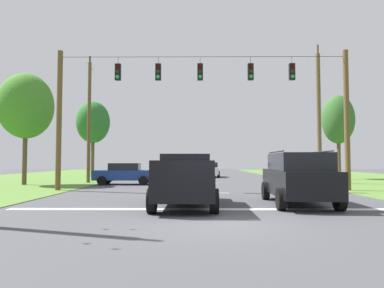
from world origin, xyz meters
TOP-DOWN VIEW (x-y plane):
  - ground_plane at (0.00, 0.00)m, footprint 120.00×120.00m
  - stop_bar_stripe at (0.00, 2.47)m, footprint 14.16×0.45m
  - lane_dash_0 at (0.00, 8.47)m, footprint 2.50×0.15m
  - lane_dash_1 at (0.00, 16.38)m, footprint 2.50×0.15m
  - lane_dash_2 at (0.00, 21.57)m, footprint 2.50×0.15m
  - lane_dash_3 at (0.00, 31.20)m, footprint 2.50×0.15m
  - overhead_signal_span at (-0.09, 9.88)m, footprint 16.76×0.31m
  - pickup_truck at (-0.91, 3.44)m, footprint 2.31×5.41m
  - suv_black at (3.45, 3.75)m, footprint 2.39×4.88m
  - distant_car_crossing_white at (1.02, 25.92)m, footprint 2.23×4.40m
  - distant_car_oncoming at (9.39, 27.04)m, footprint 2.17×4.37m
  - distant_car_far_parked at (-5.56, 14.94)m, footprint 4.36×2.14m
  - utility_pole_mid_right at (8.83, 16.12)m, footprint 0.31×1.86m
  - utility_pole_near_left at (-8.66, 16.47)m, footprint 0.26×1.52m
  - tree_roadside_right at (-11.30, 26.30)m, footprint 3.49×3.49m
  - tree_roadside_far_right at (-12.38, 14.11)m, footprint 3.73×3.73m
  - tree_roadside_left at (12.76, 22.02)m, footprint 2.91×2.91m

SIDE VIEW (x-z plane):
  - ground_plane at x=0.00m, z-range 0.00..0.00m
  - stop_bar_stripe at x=0.00m, z-range 0.00..0.01m
  - lane_dash_0 at x=0.00m, z-range 0.00..0.01m
  - lane_dash_1 at x=0.00m, z-range 0.00..0.01m
  - lane_dash_2 at x=0.00m, z-range 0.00..0.01m
  - lane_dash_3 at x=0.00m, z-range 0.00..0.01m
  - distant_car_crossing_white at x=1.02m, z-range 0.03..1.55m
  - distant_car_oncoming at x=9.39m, z-range 0.03..1.55m
  - distant_car_far_parked at x=-5.56m, z-range 0.03..1.55m
  - pickup_truck at x=-0.91m, z-range -0.01..1.94m
  - suv_black at x=3.45m, z-range 0.03..2.09m
  - overhead_signal_span at x=-0.09m, z-range 0.60..8.65m
  - utility_pole_near_left at x=-8.66m, z-range -0.08..9.71m
  - utility_pole_mid_right at x=8.83m, z-range -0.08..10.44m
  - tree_roadside_left at x=12.76m, z-range 1.59..9.37m
  - tree_roadside_far_right at x=-12.38m, z-range 1.60..9.42m
  - tree_roadside_right at x=-11.30m, z-range 1.75..9.73m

